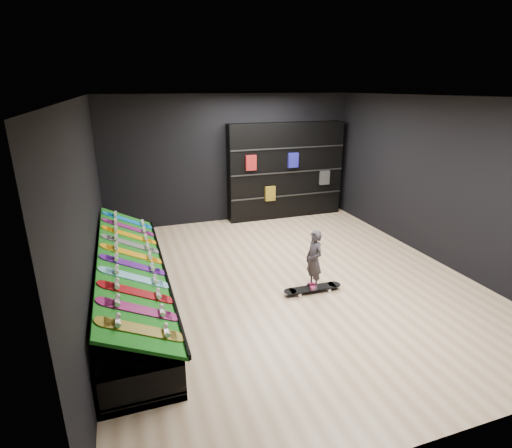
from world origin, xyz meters
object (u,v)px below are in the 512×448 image
object	(u,v)px
child	(313,271)
back_shelving	(286,171)
floor_skateboard	(312,290)
display_rack	(132,289)

from	to	relation	value
child	back_shelving	bearing A→B (deg)	157.27
back_shelving	floor_skateboard	world-z (taller)	back_shelving
floor_skateboard	child	world-z (taller)	child
back_shelving	child	size ratio (longest dim) A/B	5.04
back_shelving	floor_skateboard	size ratio (longest dim) A/B	2.98
back_shelving	child	xyz separation A→B (m)	(-1.14, -3.87, -0.79)
display_rack	floor_skateboard	world-z (taller)	display_rack
child	floor_skateboard	bearing A→B (deg)	-96.39
back_shelving	floor_skateboard	xyz separation A→B (m)	(-1.14, -3.87, -1.13)
floor_skateboard	display_rack	bearing A→B (deg)	169.73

